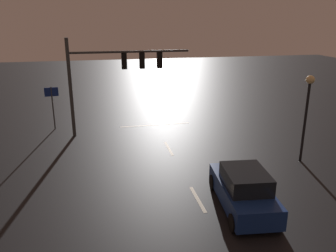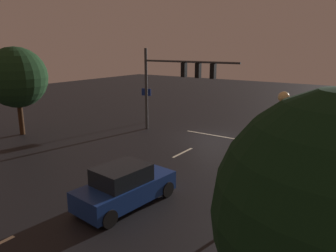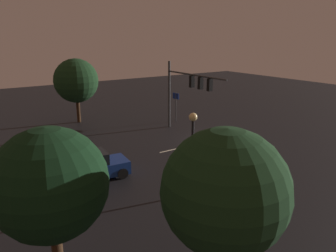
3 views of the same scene
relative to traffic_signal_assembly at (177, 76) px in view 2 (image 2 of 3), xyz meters
The scene contains 9 objects.
ground_plane 5.09m from the traffic_signal_assembly, 169.67° to the right, with size 80.00×80.00×0.00m, color black.
traffic_signal_assembly is the anchor object (origin of this frame).
lane_dash_far 6.16m from the traffic_signal_assembly, 127.79° to the left, with size 2.20×0.16×0.01m, color beige.
lane_dash_mid 10.77m from the traffic_signal_assembly, 105.96° to the left, with size 2.20×0.16×0.01m, color beige.
stop_bar 5.20m from the traffic_signal_assembly, 156.46° to the right, with size 5.00×0.16×0.01m, color beige.
car_approaching 11.87m from the traffic_signal_assembly, 112.36° to the left, with size 2.27×4.50×1.70m.
street_lamp_left_kerb 11.51m from the traffic_signal_assembly, 144.22° to the left, with size 0.44×0.44×4.63m.
route_sign 5.05m from the traffic_signal_assembly, 22.24° to the right, with size 0.90×0.15×2.96m.
tree_right_near 11.47m from the traffic_signal_assembly, 35.39° to the left, with size 4.32×4.32×6.36m.
Camera 2 is at (-9.92, 19.95, 6.31)m, focal length 34.37 mm.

